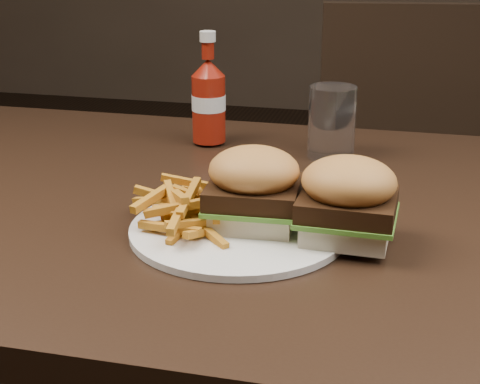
% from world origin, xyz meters
% --- Properties ---
extents(dining_table, '(1.20, 0.80, 0.04)m').
position_xyz_m(dining_table, '(0.00, 0.00, 0.73)').
color(dining_table, black).
rests_on(dining_table, ground).
extents(chair_far, '(0.54, 0.54, 0.05)m').
position_xyz_m(chair_far, '(0.26, 0.89, 0.43)').
color(chair_far, black).
rests_on(chair_far, ground).
extents(plate, '(0.26, 0.26, 0.01)m').
position_xyz_m(plate, '(0.06, -0.11, 0.76)').
color(plate, white).
rests_on(plate, dining_table).
extents(sandwich_half_a, '(0.10, 0.10, 0.03)m').
position_xyz_m(sandwich_half_a, '(0.08, -0.10, 0.77)').
color(sandwich_half_a, beige).
rests_on(sandwich_half_a, plate).
extents(sandwich_half_b, '(0.10, 0.09, 0.03)m').
position_xyz_m(sandwich_half_b, '(0.19, -0.11, 0.77)').
color(sandwich_half_b, beige).
rests_on(sandwich_half_b, plate).
extents(fries_pile, '(0.16, 0.16, 0.05)m').
position_xyz_m(fries_pile, '(0.00, -0.11, 0.78)').
color(fries_pile, '#B6670C').
rests_on(fries_pile, plate).
extents(ketchup_bottle, '(0.07, 0.07, 0.11)m').
position_xyz_m(ketchup_bottle, '(-0.07, 0.25, 0.81)').
color(ketchup_bottle, maroon).
rests_on(ketchup_bottle, dining_table).
extents(tumbler, '(0.10, 0.10, 0.12)m').
position_xyz_m(tumbler, '(0.13, 0.22, 0.81)').
color(tumbler, white).
rests_on(tumbler, dining_table).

